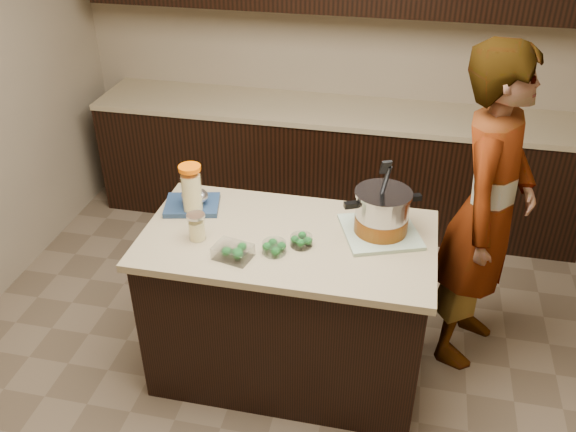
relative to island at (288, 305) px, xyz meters
name	(u,v)px	position (x,y,z in m)	size (l,w,h in m)	color
ground_plane	(288,366)	(0.00, 0.00, -0.45)	(4.00, 4.00, 0.00)	brown
room_shell	(288,78)	(0.00, 0.00, 1.26)	(4.04, 4.04, 2.72)	tan
back_cabinets	(338,102)	(0.00, 1.74, 0.49)	(3.60, 0.63, 2.33)	black
island	(288,305)	(0.00, 0.00, 0.00)	(1.46, 0.81, 0.90)	black
dish_towel	(380,232)	(0.45, 0.12, 0.46)	(0.36, 0.36, 0.02)	#669161
stock_pot	(382,214)	(0.45, 0.12, 0.56)	(0.37, 0.37, 0.40)	#B7B7BC
lemonade_pitcher	(192,192)	(-0.53, 0.11, 0.58)	(0.14, 0.14, 0.28)	#F6E496
mason_jar	(197,227)	(-0.43, -0.11, 0.51)	(0.10, 0.10, 0.15)	#F6E496
broccoli_tub_left	(301,241)	(0.08, -0.06, 0.47)	(0.13, 0.13, 0.05)	silver
broccoli_tub_right	(274,248)	(-0.04, -0.15, 0.47)	(0.13, 0.13, 0.06)	silver
broccoli_tub_rect	(233,252)	(-0.22, -0.23, 0.48)	(0.20, 0.16, 0.06)	silver
blue_tray	(193,201)	(-0.55, 0.17, 0.48)	(0.33, 0.28, 0.11)	navy
person	(487,213)	(0.98, 0.41, 0.46)	(0.67, 0.44, 1.83)	gray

